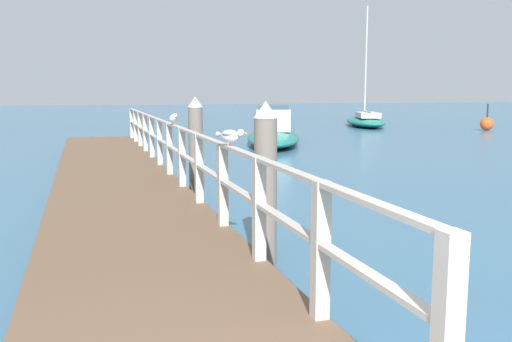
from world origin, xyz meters
name	(u,v)px	position (x,y,z in m)	size (l,w,h in m)	color
pier_deck	(116,186)	(0.00, 10.14, 0.19)	(2.38, 20.29, 0.38)	brown
pier_railing	(169,143)	(1.11, 10.14, 1.04)	(0.12, 18.81, 1.08)	#B2ADA3
dock_piling_near	(265,184)	(1.49, 4.86, 1.01)	(0.29, 0.29, 2.01)	#6B6056
dock_piling_far	(196,148)	(1.49, 9.19, 1.01)	(0.29, 0.29, 2.01)	#6B6056
seagull_foreground	(231,135)	(1.11, 5.07, 1.59)	(0.29, 0.43, 0.21)	white
seagull_background	(173,118)	(1.11, 9.51, 1.59)	(0.24, 0.46, 0.21)	white
boat_0	(273,131)	(6.62, 19.37, 0.51)	(4.05, 6.78, 1.54)	#197266
boat_2	(365,120)	(15.29, 27.84, 0.35)	(3.85, 6.54, 6.94)	#197266
channel_buoy	(487,124)	(19.94, 23.08, 0.36)	(0.70, 0.70, 1.40)	#E54C19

